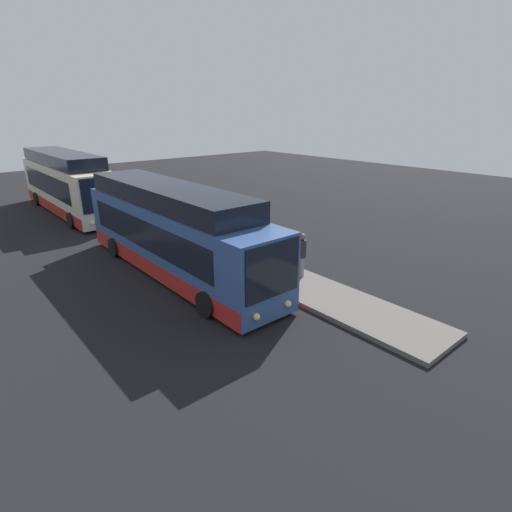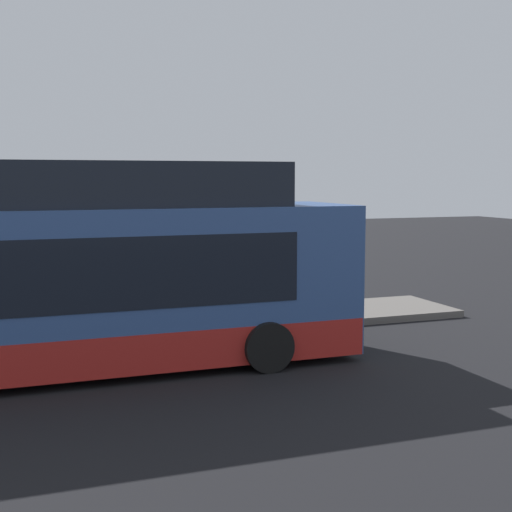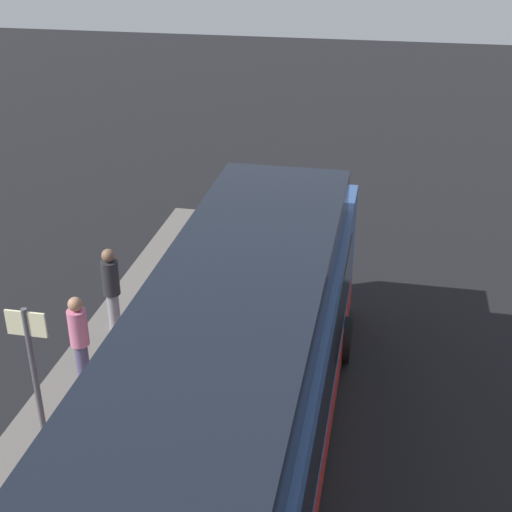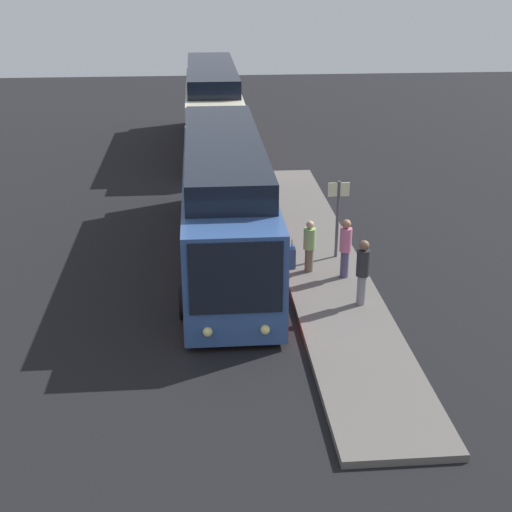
% 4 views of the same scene
% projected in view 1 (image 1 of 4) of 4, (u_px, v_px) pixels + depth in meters
% --- Properties ---
extents(ground, '(80.00, 80.00, 0.00)m').
position_uv_depth(ground, '(187.00, 276.00, 17.16)').
color(ground, black).
extents(platform, '(20.00, 2.47, 0.17)m').
position_uv_depth(platform, '(239.00, 259.00, 18.86)').
color(platform, '#605B56').
rests_on(platform, ground).
extents(bus_lead, '(12.36, 2.82, 3.80)m').
position_uv_depth(bus_lead, '(174.00, 235.00, 17.02)').
color(bus_lead, '#33518C').
rests_on(bus_lead, ground).
extents(bus_second, '(12.66, 2.84, 4.05)m').
position_uv_depth(bus_second, '(67.00, 185.00, 27.39)').
color(bus_second, beige).
rests_on(bus_second, ground).
extents(passenger_boarding, '(0.42, 0.42, 1.79)m').
position_uv_depth(passenger_boarding, '(270.00, 244.00, 17.61)').
color(passenger_boarding, '#4C476B').
rests_on(passenger_boarding, platform).
extents(passenger_waiting, '(0.38, 0.38, 1.86)m').
position_uv_depth(passenger_waiting, '(302.00, 253.00, 16.35)').
color(passenger_waiting, gray).
rests_on(passenger_waiting, platform).
extents(passenger_with_bags, '(0.52, 0.52, 1.60)m').
position_uv_depth(passenger_with_bags, '(246.00, 248.00, 17.42)').
color(passenger_with_bags, '#6B604C').
rests_on(passenger_with_bags, platform).
extents(suitcase, '(0.45, 0.20, 0.87)m').
position_uv_depth(suitcase, '(232.00, 260.00, 17.59)').
color(suitcase, '#334C7F').
rests_on(suitcase, platform).
extents(sign_post, '(0.10, 0.67, 2.48)m').
position_uv_depth(sign_post, '(248.00, 224.00, 18.56)').
color(sign_post, '#4C4C51').
rests_on(sign_post, platform).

